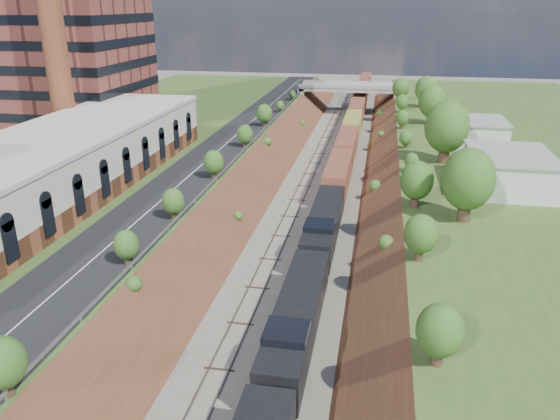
% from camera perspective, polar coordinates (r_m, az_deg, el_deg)
% --- Properties ---
extents(platform_left, '(44.00, 180.00, 5.00)m').
position_cam_1_polar(platform_left, '(87.81, -17.86, 4.46)').
color(platform_left, '#3C5422').
rests_on(platform_left, ground).
extents(embankment_left, '(10.00, 180.00, 10.00)m').
position_cam_1_polar(embankment_left, '(80.67, -3.72, 2.17)').
color(embankment_left, brown).
rests_on(embankment_left, ground).
extents(embankment_right, '(10.00, 180.00, 10.00)m').
position_cam_1_polar(embankment_right, '(78.42, 12.07, 1.18)').
color(embankment_right, brown).
rests_on(embankment_right, ground).
extents(rail_left_track, '(1.58, 180.00, 0.18)m').
position_cam_1_polar(rail_left_track, '(79.07, 2.20, 1.88)').
color(rail_left_track, gray).
rests_on(rail_left_track, ground).
extents(rail_right_track, '(1.58, 180.00, 0.18)m').
position_cam_1_polar(rail_right_track, '(78.54, 5.95, 1.64)').
color(rail_right_track, gray).
rests_on(rail_right_track, ground).
extents(road, '(8.00, 180.00, 0.10)m').
position_cam_1_polar(road, '(80.41, -6.93, 5.76)').
color(road, black).
rests_on(road, platform_left).
extents(guardrail, '(0.10, 171.00, 0.70)m').
position_cam_1_polar(guardrail, '(78.98, -4.13, 5.96)').
color(guardrail, '#99999E').
rests_on(guardrail, platform_left).
extents(commercial_building, '(14.30, 62.30, 7.00)m').
position_cam_1_polar(commercial_building, '(65.64, -23.36, 3.85)').
color(commercial_building, brown).
rests_on(commercial_building, platform_left).
extents(smokestack, '(3.20, 3.20, 40.00)m').
position_cam_1_polar(smokestack, '(82.75, -22.94, 18.78)').
color(smokestack, brown).
rests_on(smokestack, platform_left).
extents(overpass, '(24.50, 8.30, 7.40)m').
position_cam_1_polar(overpass, '(137.83, 7.23, 12.00)').
color(overpass, gray).
rests_on(overpass, ground).
extents(white_building_near, '(9.00, 12.00, 4.00)m').
position_cam_1_polar(white_building_near, '(70.33, 22.82, 3.70)').
color(white_building_near, silver).
rests_on(white_building_near, platform_right).
extents(white_building_far, '(8.00, 10.00, 3.60)m').
position_cam_1_polar(white_building_far, '(91.25, 19.89, 7.61)').
color(white_building_far, silver).
rests_on(white_building_far, platform_right).
extents(tree_right_large, '(5.25, 5.25, 7.61)m').
position_cam_1_polar(tree_right_large, '(57.14, 19.06, 2.99)').
color(tree_right_large, '#473323').
rests_on(tree_right_large, platform_right).
extents(tree_left_crest, '(2.45, 2.45, 3.55)m').
position_cam_1_polar(tree_left_crest, '(43.65, -17.90, -5.69)').
color(tree_left_crest, '#473323').
rests_on(tree_left_crest, platform_left).
extents(freight_train, '(3.14, 176.28, 4.66)m').
position_cam_1_polar(freight_train, '(101.66, 7.24, 7.56)').
color(freight_train, black).
rests_on(freight_train, ground).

